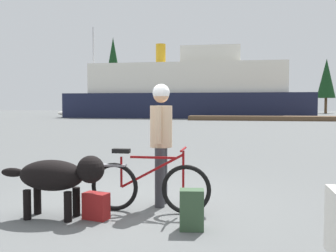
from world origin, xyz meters
name	(u,v)px	position (x,y,z in m)	size (l,w,h in m)	color
ground_plane	(132,206)	(0.00, 0.00, 0.00)	(160.00, 160.00, 0.00)	#595B5B
bicycle	(149,186)	(0.31, -0.25, 0.37)	(1.67, 0.44, 0.89)	black
person_cyclist	(161,132)	(0.41, 0.15, 1.07)	(0.32, 0.53, 1.76)	#333338
dog	(58,176)	(-0.77, -0.72, 0.55)	(1.42, 0.47, 0.83)	black
backpack	(192,210)	(0.98, -0.88, 0.24)	(0.28, 0.20, 0.48)	#334C33
handbag_pannier	(96,206)	(-0.28, -0.68, 0.17)	(0.32, 0.18, 0.34)	maroon
dock_pier	(283,118)	(5.42, 30.84, 0.20)	(16.86, 2.52, 0.40)	brown
ferry_boat	(189,92)	(-3.97, 37.99, 2.84)	(25.99, 8.82, 8.21)	#191E38
sailboat_moored	(94,113)	(-14.29, 35.59, 0.50)	(8.62, 2.41, 9.89)	silver
pine_tree_far_left	(113,66)	(-19.24, 57.42, 7.76)	(3.37, 3.37, 12.60)	#4C331E
pine_tree_center	(208,71)	(-3.23, 55.77, 6.65)	(3.46, 3.46, 10.37)	#4C331E
pine_tree_far_right	(326,79)	(14.96, 59.25, 5.47)	(2.82, 2.82, 8.57)	#4C331E
pine_tree_mid_back	(196,71)	(-5.99, 63.41, 7.37)	(3.88, 3.88, 11.35)	#4C331E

